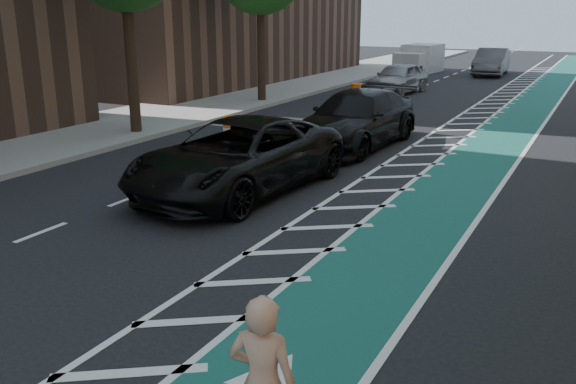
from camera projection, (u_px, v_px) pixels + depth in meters
The scene contains 13 objects.
ground at pixel (176, 264), 10.14m from camera, with size 120.00×120.00×0.00m, color black.
bike_lane at pixel (480, 159), 17.26m from camera, with size 2.00×90.00×0.01m, color #17524B.
buffer_strip at pixel (428, 153), 17.93m from camera, with size 1.40×90.00×0.01m, color silver.
sidewalk_left at pixel (139, 120), 22.84m from camera, with size 5.00×90.00×0.15m, color gray.
curb_left at pixel (192, 126), 21.74m from camera, with size 0.12×90.00×0.16m, color gray.
suv_near at pixel (239, 156), 14.01m from camera, with size 2.75×5.97×1.66m, color black.
suv_far at pixel (356, 119), 18.71m from camera, with size 2.34×5.75×1.67m, color black.
car_silver at pixel (398, 78), 30.47m from camera, with size 1.80×4.48×1.53m, color #949398.
car_grey at pixel (491, 62), 38.96m from camera, with size 1.78×5.10×1.68m, color #56555A.
box_truck at pixel (419, 60), 40.52m from camera, with size 2.36×4.55×1.83m.
barrel_a at pixel (233, 135), 18.14m from camera, with size 0.75×0.75×1.02m.
barrel_b at pixel (360, 116), 21.80m from camera, with size 0.64×0.64×0.88m.
barrel_c at pixel (357, 94), 27.14m from camera, with size 0.66×0.66×0.90m.
Camera 1 is at (6.03, -7.40, 4.08)m, focal length 38.00 mm.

